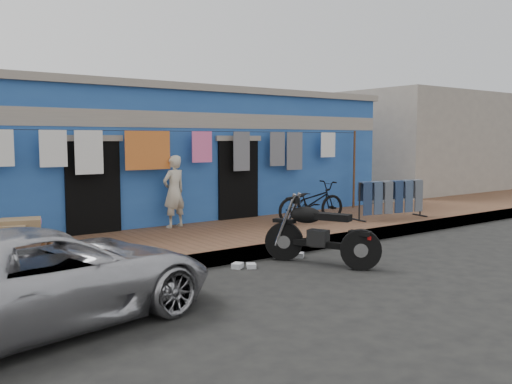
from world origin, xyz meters
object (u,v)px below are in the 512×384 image
jeans_rack (391,199)px  bicycle (311,197)px  seated_person (174,191)px  motorcycle (321,231)px  car (43,276)px

jeans_rack → bicycle: bearing=160.3°
seated_person → motorcycle: 3.77m
bicycle → jeans_rack: 2.04m
car → motorcycle: car is taller
motorcycle → jeans_rack: (3.89, 1.73, 0.14)m
bicycle → motorcycle: size_ratio=0.93×
car → bicycle: size_ratio=2.40×
seated_person → jeans_rack: bearing=144.8°
car → bicycle: bearing=-78.3°
car → bicycle: (6.61, 2.77, 0.23)m
car → seated_person: seated_person is taller
car → seated_person: 5.51m
car → seated_person: bearing=-54.5°
seated_person → bicycle: (2.83, -1.22, -0.20)m
jeans_rack → motorcycle: bearing=-156.0°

